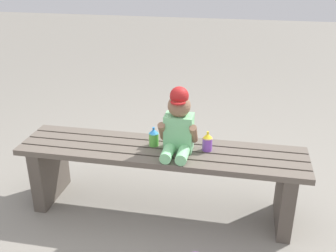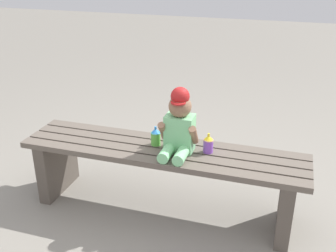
{
  "view_description": "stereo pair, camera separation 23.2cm",
  "coord_description": "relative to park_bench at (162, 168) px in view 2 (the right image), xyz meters",
  "views": [
    {
      "loc": [
        0.47,
        -2.13,
        1.57
      ],
      "look_at": [
        0.05,
        -0.05,
        0.63
      ],
      "focal_mm": 42.5,
      "sensor_mm": 36.0,
      "label": 1
    },
    {
      "loc": [
        0.69,
        -2.07,
        1.57
      ],
      "look_at": [
        0.05,
        -0.05,
        0.63
      ],
      "focal_mm": 42.5,
      "sensor_mm": 36.0,
      "label": 2
    }
  ],
  "objects": [
    {
      "name": "child_figure",
      "position": [
        0.11,
        -0.01,
        0.31
      ],
      "size": [
        0.23,
        0.27,
        0.4
      ],
      "color": "#7FCC8C",
      "rests_on": "park_bench"
    },
    {
      "name": "sippy_cup_left",
      "position": [
        -0.05,
        0.04,
        0.2
      ],
      "size": [
        0.06,
        0.06,
        0.12
      ],
      "color": "#66CC4C",
      "rests_on": "park_bench"
    },
    {
      "name": "ground_plane",
      "position": [
        0.0,
        -0.0,
        -0.31
      ],
      "size": [
        16.0,
        16.0,
        0.0
      ],
      "primitive_type": "plane",
      "color": "gray"
    },
    {
      "name": "sippy_cup_right",
      "position": [
        0.28,
        0.04,
        0.2
      ],
      "size": [
        0.06,
        0.06,
        0.12
      ],
      "color": "#8C4CCC",
      "rests_on": "park_bench"
    },
    {
      "name": "park_bench",
      "position": [
        0.0,
        0.0,
        0.0
      ],
      "size": [
        1.78,
        0.39,
        0.45
      ],
      "color": "#60564C",
      "rests_on": "ground_plane"
    }
  ]
}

